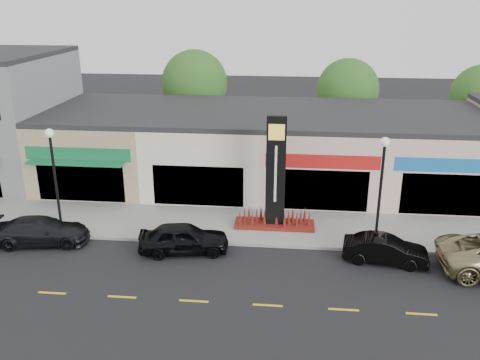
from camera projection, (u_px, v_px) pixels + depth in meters
The scene contains 15 objects.
ground at pixel (206, 265), 23.40m from camera, with size 120.00×120.00×0.00m, color black.
sidewalk at pixel (219, 224), 27.45m from camera, with size 52.00×4.30×0.15m, color gray.
curb at pixel (213, 243), 25.34m from camera, with size 52.00×0.20×0.15m, color gray.
shop_beige at pixel (108, 143), 34.12m from camera, with size 7.00×10.85×4.80m.
shop_cream at pixel (211, 146), 33.47m from camera, with size 7.00×10.01×4.80m.
shop_pink_w at pixel (318, 149), 32.81m from camera, with size 7.00×10.01×4.80m.
shop_pink_e at pixel (429, 152), 32.15m from camera, with size 7.00×10.01×4.80m.
tree_rear_west at pixel (195, 83), 40.26m from camera, with size 5.20×5.20×7.83m.
tree_rear_mid at pixel (348, 90), 39.25m from camera, with size 4.80×4.80×7.29m.
lamp_west_near at pixel (54, 171), 25.32m from camera, with size 0.44×0.44×5.47m.
lamp_east_near at pixel (381, 181), 23.81m from camera, with size 0.44×0.44×5.47m.
pylon_sign at pixel (275, 189), 26.28m from camera, with size 4.20×1.30×6.00m.
car_dark_sedan at pixel (41, 231), 25.22m from camera, with size 4.65×1.89×1.35m, color black.
car_black_sedan at pixel (184, 238), 24.34m from camera, with size 4.29×1.73×1.46m, color black.
car_black_conv at pixel (385, 250), 23.42m from camera, with size 3.85×1.34×1.27m, color black.
Camera 1 is at (3.64, -20.43, 11.62)m, focal length 38.00 mm.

